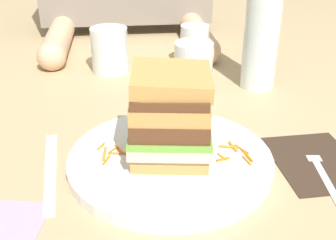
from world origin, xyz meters
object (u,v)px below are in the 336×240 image
Objects in this scene: empty_tumbler_1 at (110,50)px; napkin_dark at (316,161)px; water_bottle at (264,14)px; sandwich at (171,117)px; knife at (50,172)px; main_plate at (170,160)px; juice_glass at (193,71)px; napkin_pink at (6,223)px; fork at (321,168)px; empty_tumbler_0 at (194,46)px.

napkin_dark is at bearing -53.15° from empty_tumbler_1.
water_bottle is (-0.00, 0.28, 0.14)m from napkin_dark.
knife is at bearing -178.53° from sandwich.
empty_tumbler_1 is at bearing 103.01° from main_plate.
empty_tumbler_1 reaches higher than knife.
knife is 2.05× the size of juice_glass.
napkin_pink is (-0.40, -0.36, -0.14)m from water_bottle.
sandwich reaches higher than knife.
fork reaches higher than napkin_dark.
napkin_pink is at bearing -153.34° from sandwich.
sandwich is 1.41× the size of empty_tumbler_0.
water_bottle is at bearing 52.34° from main_plate.
knife is at bearing -123.42° from empty_tumbler_0.
knife is 0.10m from napkin_pink.
main_plate is 0.39m from empty_tumbler_1.
sandwich is 0.22m from fork.
empty_tumbler_0 is 1.03× the size of napkin_pink.
main_plate is at bearing -111.95° from sandwich.
sandwich is 0.39m from empty_tumbler_1.
napkin_dark is 0.49m from empty_tumbler_1.
napkin_dark is 0.30m from juice_glass.
sandwich reaches higher than empty_tumbler_0.
napkin_dark is at bearing -75.01° from empty_tumbler_0.
empty_tumbler_0 is at bearing 79.99° from juice_glass.
sandwich reaches higher than empty_tumbler_1.
napkin_pink is at bearing -128.10° from juice_glass.
juice_glass is at bearing -174.16° from water_bottle.
juice_glass is (-0.13, 0.29, 0.04)m from fork.
juice_glass is 0.45m from napkin_pink.
empty_tumbler_1 reaches higher than empty_tumbler_0.
napkin_dark is 0.76× the size of knife.
napkin_dark is at bearing -1.88° from knife.
empty_tumbler_0 is at bearing 5.61° from empty_tumbler_1.
juice_glass reaches higher than napkin_dark.
fork is (0.20, -0.04, -0.00)m from main_plate.
sandwich is 0.40× the size of water_bottle.
water_bottle is 0.33m from empty_tumbler_1.
napkin_dark is 0.42m from napkin_pink.
juice_glass is at bearing 73.98° from main_plate.
knife is at bearing 174.68° from fork.
main_plate is 2.25× the size of sandwich.
fork is 0.32m from juice_glass.
knife and napkin_pink have the same top height.
fork is at bearing -89.55° from water_bottle.
main_plate reaches higher than napkin_dark.
napkin_pink is at bearing -153.46° from main_plate.
sandwich is at bearing -127.70° from water_bottle.
napkin_pink is (-0.41, -0.06, -0.00)m from fork.
empty_tumbler_0 is (-0.11, 0.41, 0.04)m from napkin_dark.
juice_glass is at bearing 46.79° from knife.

